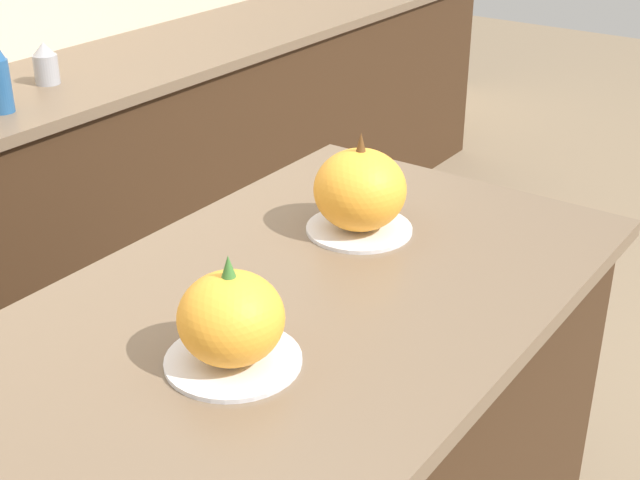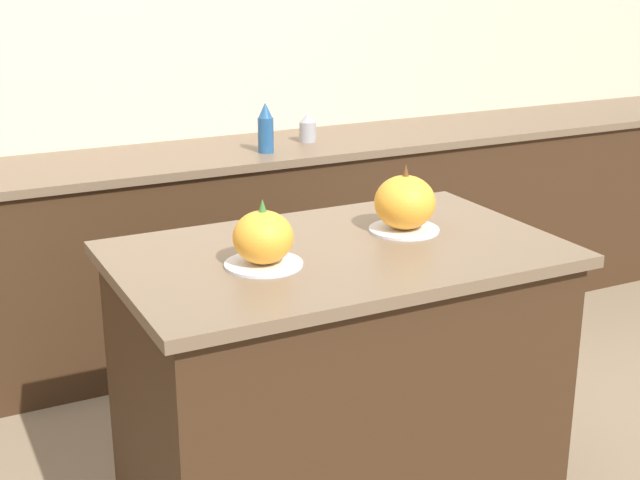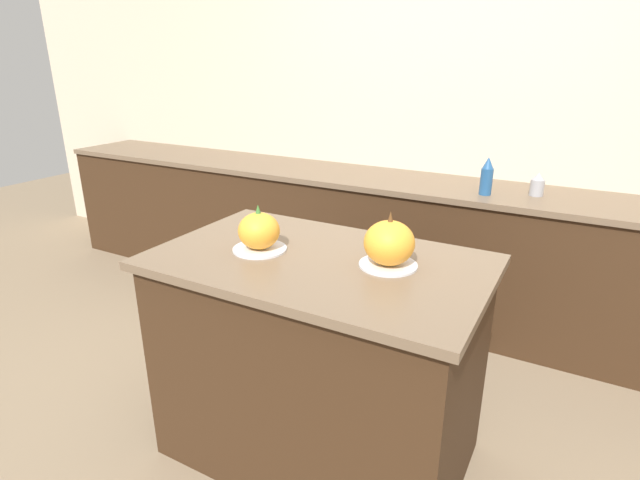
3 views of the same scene
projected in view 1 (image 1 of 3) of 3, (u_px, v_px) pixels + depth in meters
The scene contains 3 objects.
pumpkin_cake_left at pixel (231, 322), 1.35m from camera, with size 0.21×0.21×0.19m.
pumpkin_cake_right at pixel (360, 192), 1.76m from camera, with size 0.22×0.22×0.21m.
bottle_short at pixel (46, 64), 2.74m from camera, with size 0.08×0.08×0.13m.
Camera 1 is at (-1.11, -0.81, 1.70)m, focal length 50.00 mm.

